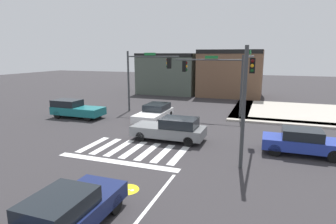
{
  "coord_description": "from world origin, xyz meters",
  "views": [
    {
      "loc": [
        7.03,
        -18.31,
        5.39
      ],
      "look_at": [
        0.43,
        0.19,
        1.33
      ],
      "focal_mm": 29.97,
      "sensor_mm": 36.0,
      "label": 1
    }
  ],
  "objects_px": {
    "car_white": "(155,113)",
    "traffic_signal_northwest": "(146,71)",
    "traffic_signal_northeast": "(215,74)",
    "car_navy": "(63,215)",
    "car_gray": "(171,129)",
    "car_teal": "(75,109)",
    "car_blue": "(302,142)",
    "traffic_signal_southeast": "(248,81)"
  },
  "relations": [
    {
      "from": "car_white",
      "to": "traffic_signal_northwest",
      "type": "bearing_deg",
      "value": -145.79
    },
    {
      "from": "traffic_signal_northeast",
      "to": "car_navy",
      "type": "xyz_separation_m",
      "value": [
        -1.12,
        -17.89,
        -3.04
      ]
    },
    {
      "from": "car_gray",
      "to": "car_teal",
      "type": "height_order",
      "value": "car_teal"
    },
    {
      "from": "car_gray",
      "to": "car_teal",
      "type": "bearing_deg",
      "value": -18.73
    },
    {
      "from": "car_gray",
      "to": "car_blue",
      "type": "xyz_separation_m",
      "value": [
        7.56,
        -0.07,
        -0.01
      ]
    },
    {
      "from": "traffic_signal_northeast",
      "to": "car_white",
      "type": "bearing_deg",
      "value": 36.76
    },
    {
      "from": "traffic_signal_southeast",
      "to": "car_blue",
      "type": "height_order",
      "value": "traffic_signal_southeast"
    },
    {
      "from": "traffic_signal_northeast",
      "to": "car_blue",
      "type": "relative_size",
      "value": 1.4
    },
    {
      "from": "car_gray",
      "to": "car_white",
      "type": "distance_m",
      "value": 5.39
    },
    {
      "from": "traffic_signal_northwest",
      "to": "car_navy",
      "type": "height_order",
      "value": "traffic_signal_northwest"
    },
    {
      "from": "traffic_signal_southeast",
      "to": "traffic_signal_northeast",
      "type": "relative_size",
      "value": 0.99
    },
    {
      "from": "car_blue",
      "to": "car_navy",
      "type": "distance_m",
      "value": 12.59
    },
    {
      "from": "car_blue",
      "to": "car_white",
      "type": "height_order",
      "value": "car_blue"
    },
    {
      "from": "car_blue",
      "to": "traffic_signal_northwest",
      "type": "bearing_deg",
      "value": -31.06
    },
    {
      "from": "traffic_signal_southeast",
      "to": "car_gray",
      "type": "distance_m",
      "value": 5.69
    },
    {
      "from": "traffic_signal_northeast",
      "to": "car_gray",
      "type": "relative_size",
      "value": 1.27
    },
    {
      "from": "traffic_signal_northeast",
      "to": "car_teal",
      "type": "distance_m",
      "value": 12.35
    },
    {
      "from": "car_blue",
      "to": "car_teal",
      "type": "distance_m",
      "value": 17.83
    },
    {
      "from": "car_teal",
      "to": "car_navy",
      "type": "height_order",
      "value": "car_teal"
    },
    {
      "from": "traffic_signal_southeast",
      "to": "car_navy",
      "type": "relative_size",
      "value": 1.24
    },
    {
      "from": "car_gray",
      "to": "car_teal",
      "type": "distance_m",
      "value": 10.49
    },
    {
      "from": "car_white",
      "to": "car_teal",
      "type": "xyz_separation_m",
      "value": [
        -6.95,
        -1.12,
        0.08
      ]
    },
    {
      "from": "traffic_signal_southeast",
      "to": "car_navy",
      "type": "xyz_separation_m",
      "value": [
        -4.47,
        -9.43,
        -3.29
      ]
    },
    {
      "from": "traffic_signal_northwest",
      "to": "car_navy",
      "type": "distance_m",
      "value": 18.79
    },
    {
      "from": "car_blue",
      "to": "car_teal",
      "type": "xyz_separation_m",
      "value": [
        -17.5,
        3.44,
        0.05
      ]
    },
    {
      "from": "car_navy",
      "to": "traffic_signal_southeast",
      "type": "bearing_deg",
      "value": -25.35
    },
    {
      "from": "traffic_signal_southeast",
      "to": "car_white",
      "type": "bearing_deg",
      "value": 55.1
    },
    {
      "from": "car_gray",
      "to": "car_white",
      "type": "xyz_separation_m",
      "value": [
        -2.99,
        4.48,
        -0.04
      ]
    },
    {
      "from": "traffic_signal_northeast",
      "to": "traffic_signal_northwest",
      "type": "relative_size",
      "value": 1.03
    },
    {
      "from": "car_navy",
      "to": "car_blue",
      "type": "bearing_deg",
      "value": -36.17
    },
    {
      "from": "traffic_signal_northeast",
      "to": "traffic_signal_southeast",
      "type": "bearing_deg",
      "value": 111.55
    },
    {
      "from": "traffic_signal_northwest",
      "to": "car_teal",
      "type": "bearing_deg",
      "value": -139.46
    },
    {
      "from": "traffic_signal_northwest",
      "to": "car_white",
      "type": "distance_m",
      "value": 4.88
    },
    {
      "from": "traffic_signal_southeast",
      "to": "traffic_signal_northeast",
      "type": "height_order",
      "value": "traffic_signal_southeast"
    },
    {
      "from": "traffic_signal_northwest",
      "to": "car_gray",
      "type": "distance_m",
      "value": 9.61
    },
    {
      "from": "traffic_signal_northwest",
      "to": "car_navy",
      "type": "xyz_separation_m",
      "value": [
        5.19,
        -17.77,
        -3.19
      ]
    },
    {
      "from": "car_navy",
      "to": "car_white",
      "type": "bearing_deg",
      "value": 11.97
    },
    {
      "from": "traffic_signal_southeast",
      "to": "car_white",
      "type": "height_order",
      "value": "traffic_signal_southeast"
    },
    {
      "from": "car_teal",
      "to": "car_blue",
      "type": "bearing_deg",
      "value": -11.12
    },
    {
      "from": "traffic_signal_northeast",
      "to": "car_teal",
      "type": "relative_size",
      "value": 1.3
    },
    {
      "from": "traffic_signal_southeast",
      "to": "car_blue",
      "type": "relative_size",
      "value": 1.39
    },
    {
      "from": "car_gray",
      "to": "car_blue",
      "type": "distance_m",
      "value": 7.57
    }
  ]
}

